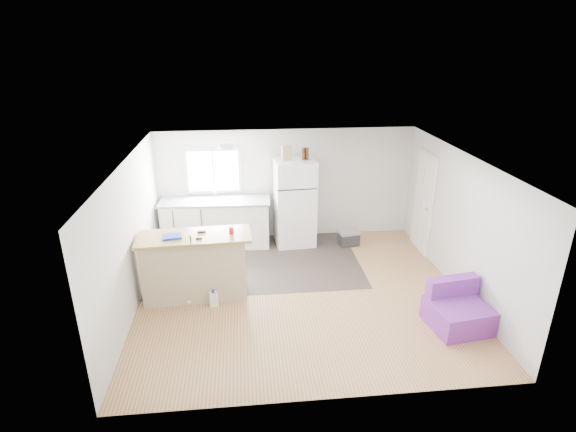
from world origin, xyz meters
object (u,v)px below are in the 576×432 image
at_px(kitchen_cabinets, 216,222).
at_px(bottle_right, 307,154).
at_px(purple_seat, 457,311).
at_px(blue_tray, 172,237).
at_px(red_cup, 231,230).
at_px(cleaner_jug, 214,299).
at_px(mop, 191,290).
at_px(cardboard_box, 287,153).
at_px(cooler, 349,238).
at_px(peninsula, 195,266).
at_px(bottle_left, 304,154).
at_px(refrigerator, 295,202).

relative_size(kitchen_cabinets, bottle_right, 9.27).
relative_size(purple_seat, bottle_right, 3.78).
relative_size(kitchen_cabinets, blue_tray, 7.72).
distance_m(kitchen_cabinets, bottle_right, 2.41).
xyz_separation_m(red_cup, bottle_right, (1.53, 1.95, 0.77)).
distance_m(cleaner_jug, blue_tray, 1.24).
xyz_separation_m(mop, bottle_right, (2.25, 2.17, 1.75)).
xyz_separation_m(cardboard_box, bottle_right, (0.42, 0.00, -0.02)).
bearing_deg(cardboard_box, kitchen_cabinets, 176.70).
xyz_separation_m(purple_seat, bottle_right, (-1.90, 3.23, 1.73)).
distance_m(cooler, purple_seat, 3.16).
height_order(kitchen_cabinets, cooler, kitchen_cabinets).
bearing_deg(peninsula, mop, -112.10).
relative_size(blue_tray, bottle_right, 1.20).
height_order(cooler, bottle_right, bottle_right).
distance_m(cleaner_jug, mop, 0.42).
height_order(cleaner_jug, bottle_right, bottle_right).
distance_m(red_cup, bottle_right, 2.60).
xyz_separation_m(purple_seat, blue_tray, (-4.39, 1.22, 0.91)).
distance_m(kitchen_cabinets, bottle_left, 2.35).
bearing_deg(purple_seat, kitchen_cabinets, 130.82).
height_order(purple_seat, blue_tray, blue_tray).
bearing_deg(mop, kitchen_cabinets, 82.89).
height_order(kitchen_cabinets, bottle_right, bottle_right).
distance_m(peninsula, purple_seat, 4.28).
relative_size(peninsula, blue_tray, 6.30).
relative_size(purple_seat, cleaner_jug, 3.11).
bearing_deg(mop, blue_tray, 148.01).
height_order(peninsula, cardboard_box, cardboard_box).
height_order(peninsula, cleaner_jug, peninsula).
height_order(peninsula, cooler, peninsula).
xyz_separation_m(red_cup, blue_tray, (-0.96, -0.06, -0.04)).
distance_m(kitchen_cabinets, cooler, 2.85).
height_order(mop, blue_tray, mop).
bearing_deg(cleaner_jug, mop, 145.59).
bearing_deg(blue_tray, peninsula, 10.27).
relative_size(bottle_left, bottle_right, 1.00).
relative_size(peninsula, bottle_right, 7.56).
bearing_deg(cooler, blue_tray, -161.91).
bearing_deg(refrigerator, mop, -135.92).
bearing_deg(kitchen_cabinets, mop, -95.78).
xyz_separation_m(refrigerator, purple_seat, (2.15, -3.27, -0.67)).
distance_m(cooler, cardboard_box, 2.27).
height_order(purple_seat, red_cup, red_cup).
bearing_deg(cardboard_box, cleaner_jug, -122.12).
bearing_deg(cooler, kitchen_cabinets, 163.92).
bearing_deg(bottle_right, bottle_left, -171.73).
height_order(red_cup, cardboard_box, cardboard_box).
bearing_deg(bottle_left, blue_tray, -140.37).
xyz_separation_m(peninsula, red_cup, (0.64, 0.01, 0.62)).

